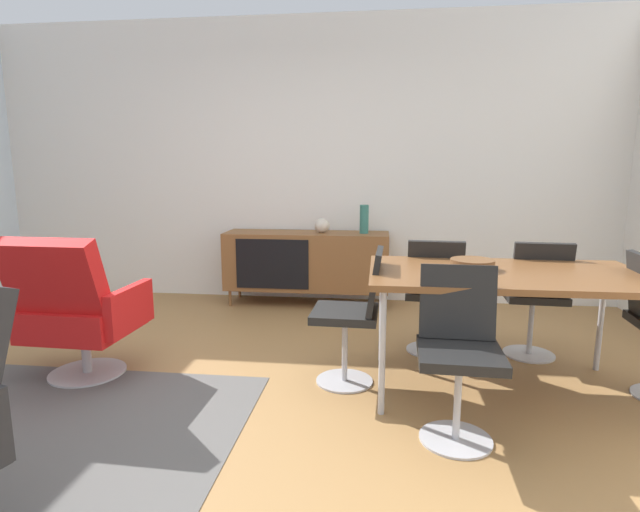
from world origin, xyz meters
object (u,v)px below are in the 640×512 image
Objects in this scene: vase_cobalt at (322,226)px; dining_chair_back_left at (434,291)px; dining_table at (506,279)px; dining_chair_front_left at (459,346)px; vase_sculptural_dark at (364,219)px; dining_chair_back_right at (536,294)px; sideboard at (306,261)px; dining_chair_near_window at (355,311)px; wooden_bowl_on_table at (472,264)px; lounge_chair_red at (75,308)px.

vase_cobalt is 0.17× the size of dining_chair_back_left.
dining_table is 1.87× the size of dining_chair_front_left.
dining_chair_front_left is at bearing -76.93° from vase_sculptural_dark.
dining_chair_back_left is 0.70m from dining_chair_back_right.
vase_sculptural_dark is at bearing 113.63° from dining_chair_back_left.
dining_chair_back_left is at bearing -48.21° from sideboard.
sideboard is at bearing 107.57° from dining_chair_near_window.
dining_chair_back_right is at bearing 58.14° from dining_chair_front_left.
dining_chair_back_left reaches higher than sideboard.
dining_chair_back_right is 1.00× the size of dining_chair_near_window.
vase_cobalt is 0.41m from vase_sculptural_dark.
dining_chair_front_left is at bearing -121.91° from dining_table.
sideboard is at bearing 126.02° from wooden_bowl_on_table.
lounge_chair_red is (-2.29, -0.71, -0.00)m from dining_chair_back_left.
vase_sculptural_dark is 1.06× the size of wooden_bowl_on_table.
lounge_chair_red reaches higher than dining_table.
lounge_chair_red is (-2.65, -0.15, -0.23)m from dining_table.
sideboard is 1.69× the size of lounge_chair_red.
lounge_chair_red reaches higher than sideboard.
wooden_bowl_on_table is at bearing -57.51° from vase_cobalt.
vase_sculptural_dark reaches higher than lounge_chair_red.
dining_chair_back_left is (-0.16, 0.51, -0.30)m from wooden_bowl_on_table.
dining_table is 6.15× the size of wooden_bowl_on_table.
vase_cobalt is (0.16, 0.00, 0.35)m from sideboard.
wooden_bowl_on_table is at bearing -53.98° from sideboard.
dining_chair_front_left is 2.34m from lounge_chair_red.
dining_chair_back_left and dining_chair_near_window have the same top height.
vase_sculptural_dark is 2.45m from dining_chair_front_left.
dining_chair_back_right is at bearing -34.40° from sideboard.
dining_table is at bearing -54.07° from vase_cobalt.
vase_cobalt is 0.53× the size of vase_sculptural_dark.
dining_table is (1.46, -1.79, 0.26)m from sideboard.
dining_chair_front_left is at bearing -89.71° from dining_chair_back_left.
vase_sculptural_dark is at bearing 90.19° from dining_chair_near_window.
vase_sculptural_dark reaches higher than sideboard.
dining_chair_front_left is at bearing -45.83° from dining_chair_near_window.
dining_chair_back_left is at bearing 122.32° from dining_table.
vase_sculptural_dark reaches higher than dining_chair_near_window.
dining_table is 0.70m from dining_chair_back_right.
vase_cobalt is 2.07m from wooden_bowl_on_table.
lounge_chair_red reaches higher than dining_chair_back_right.
vase_sculptural_dark is 1.89m from wooden_bowl_on_table.
vase_cobalt is 0.17× the size of dining_chair_back_right.
sideboard is at bearing 129.09° from dining_table.
dining_chair_back_left reaches higher than dining_table.
dining_chair_back_left is 0.90× the size of lounge_chair_red.
dining_chair_near_window is (-1.24, -0.56, 0.00)m from dining_chair_back_right.
vase_sculptural_dark is at bearing 116.48° from dining_table.
lounge_chair_red is at bearing -175.43° from wooden_bowl_on_table.
dining_chair_back_right and dining_chair_near_window have the same top height.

